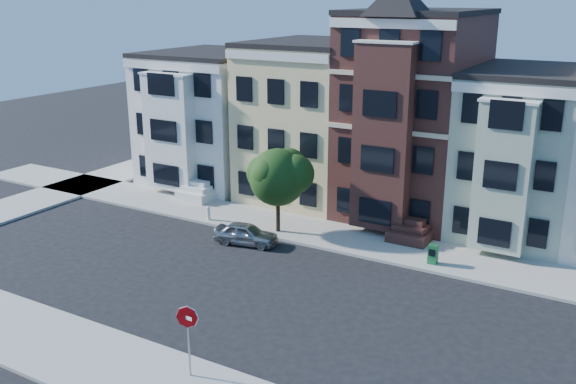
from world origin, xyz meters
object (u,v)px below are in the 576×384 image
Objects in this scene: street_tree at (278,181)px; fire_hydrant at (209,214)px; stop_sign at (189,337)px; parked_car at (246,234)px; newspaper_box at (433,254)px.

fire_hydrant is at bearing -174.58° from street_tree.
stop_sign is (4.80, -14.01, -1.44)m from street_tree.
parked_car is at bearing -25.01° from fire_hydrant.
fire_hydrant is at bearing -178.84° from newspaper_box.
newspaper_box reaches higher than fire_hydrant.
street_tree reaches higher than stop_sign.
street_tree is 1.93× the size of stop_sign.
newspaper_box is at bearing 77.85° from stop_sign.
street_tree is at bearing 5.42° from fire_hydrant.
fire_hydrant is 0.22× the size of stop_sign.
fire_hydrant is (-4.60, -0.44, -2.65)m from street_tree.
newspaper_box is (9.78, 2.23, 0.05)m from parked_car.
parked_car is 3.53× the size of newspaper_box.
newspaper_box is 14.66m from stop_sign.
street_tree is at bearing 179.26° from newspaper_box.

